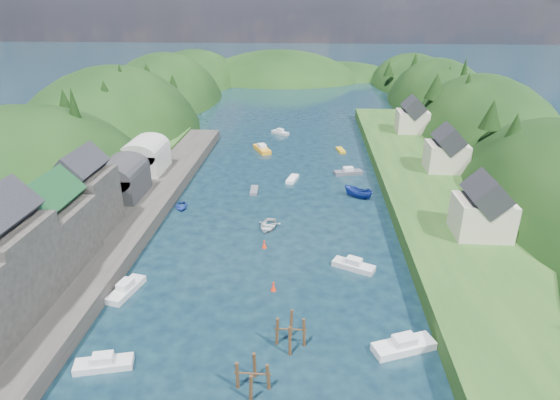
# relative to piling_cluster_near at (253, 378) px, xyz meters

# --- Properties ---
(ground) EXTENTS (600.00, 600.00, 0.00)m
(ground) POSITION_rel_piling_cluster_near_xyz_m (0.18, 54.47, -1.12)
(ground) COLOR black
(ground) RESTS_ON ground
(hillside_left) EXTENTS (44.00, 245.56, 52.00)m
(hillside_left) POSITION_rel_piling_cluster_near_xyz_m (-44.82, 79.47, -9.16)
(hillside_left) COLOR black
(hillside_left) RESTS_ON ground
(hillside_right) EXTENTS (36.00, 245.56, 48.00)m
(hillside_right) POSITION_rel_piling_cluster_near_xyz_m (45.18, 79.47, -8.54)
(hillside_right) COLOR black
(hillside_right) RESTS_ON ground
(far_hills) EXTENTS (103.00, 68.00, 44.00)m
(far_hills) POSITION_rel_piling_cluster_near_xyz_m (1.39, 178.47, -11.93)
(far_hills) COLOR black
(far_hills) RESTS_ON ground
(hill_trees) EXTENTS (92.38, 150.21, 12.49)m
(hill_trees) POSITION_rel_piling_cluster_near_xyz_m (0.59, 69.35, 10.01)
(hill_trees) COLOR black
(hill_trees) RESTS_ON ground
(quay_left) EXTENTS (12.00, 110.00, 2.00)m
(quay_left) POSITION_rel_piling_cluster_near_xyz_m (-23.82, 24.47, -0.12)
(quay_left) COLOR #2D2B28
(quay_left) RESTS_ON ground
(terrace_left_grass) EXTENTS (12.00, 110.00, 2.50)m
(terrace_left_grass) POSITION_rel_piling_cluster_near_xyz_m (-30.82, 24.47, 0.13)
(terrace_left_grass) COLOR #234719
(terrace_left_grass) RESTS_ON ground
(quayside_buildings) EXTENTS (8.00, 35.84, 12.90)m
(quayside_buildings) POSITION_rel_piling_cluster_near_xyz_m (-25.82, 10.86, 5.96)
(quayside_buildings) COLOR #2D2B28
(quayside_buildings) RESTS_ON quay_left
(boat_sheds) EXTENTS (7.00, 21.00, 7.50)m
(boat_sheds) POSITION_rel_piling_cluster_near_xyz_m (-25.82, 43.47, 4.15)
(boat_sheds) COLOR #2D2D30
(boat_sheds) RESTS_ON quay_left
(terrace_right) EXTENTS (16.00, 120.00, 2.40)m
(terrace_right) POSITION_rel_piling_cluster_near_xyz_m (25.18, 44.47, 0.08)
(terrace_right) COLOR #234719
(terrace_right) RESTS_ON ground
(right_bank_cottages) EXTENTS (9.00, 59.24, 8.41)m
(right_bank_cottages) POSITION_rel_piling_cluster_near_xyz_m (28.18, 52.80, 4.72)
(right_bank_cottages) COLOR beige
(right_bank_cottages) RESTS_ON terrace_right
(piling_cluster_near) EXTENTS (3.21, 3.00, 3.38)m
(piling_cluster_near) POSITION_rel_piling_cluster_near_xyz_m (0.00, 0.00, 0.00)
(piling_cluster_near) COLOR #382314
(piling_cluster_near) RESTS_ON ground
(piling_cluster_far) EXTENTS (3.15, 2.95, 3.74)m
(piling_cluster_far) POSITION_rel_piling_cluster_near_xyz_m (2.99, 5.81, 0.18)
(piling_cluster_far) COLOR #382314
(piling_cluster_far) RESTS_ON ground
(channel_buoy_near) EXTENTS (0.70, 0.70, 1.10)m
(channel_buoy_near) POSITION_rel_piling_cluster_near_xyz_m (0.58, 15.04, -0.65)
(channel_buoy_near) COLOR red
(channel_buoy_near) RESTS_ON ground
(channel_buoy_far) EXTENTS (0.70, 0.70, 1.10)m
(channel_buoy_far) POSITION_rel_piling_cluster_near_xyz_m (-1.49, 25.15, -0.65)
(channel_buoy_far) COLOR red
(channel_buoy_far) RESTS_ON ground
(moored_boats) EXTENTS (36.19, 95.14, 2.02)m
(moored_boats) POSITION_rel_piling_cluster_near_xyz_m (-0.82, 28.07, -0.56)
(moored_boats) COLOR silver
(moored_boats) RESTS_ON ground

